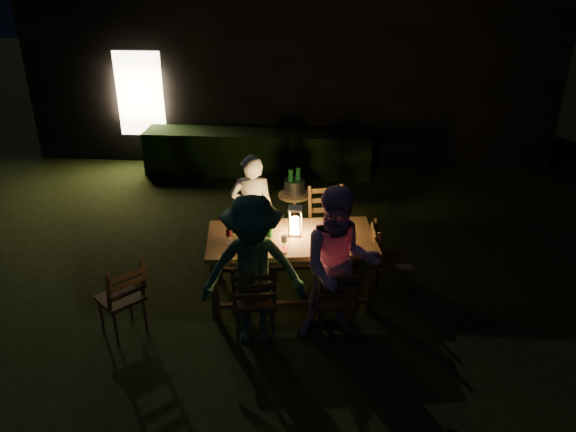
# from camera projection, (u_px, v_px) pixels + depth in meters

# --- Properties ---
(garden_envelope) EXTENTS (40.00, 40.00, 3.20)m
(garden_envelope) POSITION_uv_depth(u_px,v_px,m) (293.00, 65.00, 12.14)
(garden_envelope) COLOR black
(garden_envelope) RESTS_ON ground
(dining_table) EXTENTS (2.08, 1.25, 0.81)m
(dining_table) POSITION_uv_depth(u_px,v_px,m) (291.00, 243.00, 6.61)
(dining_table) COLOR #4E341A
(dining_table) RESTS_ON ground
(chair_near_left) EXTENTS (0.54, 0.57, 1.03)m
(chair_near_left) POSITION_uv_depth(u_px,v_px,m) (255.00, 312.00, 6.08)
(chair_near_left) COLOR #4E341A
(chair_near_left) RESTS_ON ground
(chair_near_right) EXTENTS (0.47, 0.50, 0.96)m
(chair_near_right) POSITION_uv_depth(u_px,v_px,m) (337.00, 310.00, 6.14)
(chair_near_right) COLOR #4E341A
(chair_near_right) RESTS_ON ground
(chair_far_left) EXTENTS (0.47, 0.49, 0.89)m
(chair_far_left) POSITION_uv_depth(u_px,v_px,m) (253.00, 247.00, 7.48)
(chair_far_left) COLOR #4E341A
(chair_far_left) RESTS_ON ground
(chair_far_right) EXTENTS (0.59, 0.61, 1.07)m
(chair_far_right) POSITION_uv_depth(u_px,v_px,m) (328.00, 241.00, 7.52)
(chair_far_right) COLOR #4E341A
(chair_far_right) RESTS_ON ground
(chair_end) EXTENTS (0.48, 0.45, 0.95)m
(chair_end) POSITION_uv_depth(u_px,v_px,m) (391.00, 271.00, 6.88)
(chair_end) COLOR #4E341A
(chair_end) RESTS_ON ground
(chair_spare) EXTENTS (0.63, 0.63, 0.97)m
(chair_spare) POSITION_uv_depth(u_px,v_px,m) (123.00, 310.00, 6.14)
(chair_spare) COLOR #4E341A
(chair_spare) RESTS_ON ground
(person_house_side) EXTENTS (0.61, 0.45, 1.55)m
(person_house_side) POSITION_uv_depth(u_px,v_px,m) (252.00, 211.00, 7.31)
(person_house_side) COLOR silver
(person_house_side) RESTS_ON ground
(person_opp_right) EXTENTS (0.94, 0.78, 1.76)m
(person_opp_right) POSITION_uv_depth(u_px,v_px,m) (340.00, 266.00, 5.84)
(person_opp_right) COLOR #DA96BD
(person_opp_right) RESTS_ON ground
(person_opp_left) EXTENTS (1.18, 0.78, 1.70)m
(person_opp_left) POSITION_uv_depth(u_px,v_px,m) (253.00, 272.00, 5.80)
(person_opp_left) COLOR #2B573B
(person_opp_left) RESTS_ON ground
(lantern) EXTENTS (0.16, 0.16, 0.35)m
(lantern) POSITION_uv_depth(u_px,v_px,m) (295.00, 223.00, 6.56)
(lantern) COLOR white
(lantern) RESTS_ON dining_table
(plate_far_left) EXTENTS (0.25, 0.25, 0.01)m
(plate_far_left) POSITION_uv_depth(u_px,v_px,m) (244.00, 229.00, 6.74)
(plate_far_left) COLOR white
(plate_far_left) RESTS_ON dining_table
(plate_near_left) EXTENTS (0.25, 0.25, 0.01)m
(plate_near_left) POSITION_uv_depth(u_px,v_px,m) (244.00, 246.00, 6.35)
(plate_near_left) COLOR white
(plate_near_left) RESTS_ON dining_table
(plate_far_right) EXTENTS (0.25, 0.25, 0.01)m
(plate_far_right) POSITION_uv_depth(u_px,v_px,m) (327.00, 226.00, 6.80)
(plate_far_right) COLOR white
(plate_far_right) RESTS_ON dining_table
(plate_near_right) EXTENTS (0.25, 0.25, 0.01)m
(plate_near_right) POSITION_uv_depth(u_px,v_px,m) (332.00, 244.00, 6.40)
(plate_near_right) COLOR white
(plate_near_right) RESTS_ON dining_table
(wineglass_a) EXTENTS (0.06, 0.06, 0.18)m
(wineglass_a) POSITION_uv_depth(u_px,v_px,m) (265.00, 220.00, 6.78)
(wineglass_a) COLOR #59070F
(wineglass_a) RESTS_ON dining_table
(wineglass_b) EXTENTS (0.06, 0.06, 0.18)m
(wineglass_b) POSITION_uv_depth(u_px,v_px,m) (229.00, 236.00, 6.39)
(wineglass_b) COLOR #59070F
(wineglass_b) RESTS_ON dining_table
(wineglass_c) EXTENTS (0.06, 0.06, 0.18)m
(wineglass_c) POSITION_uv_depth(u_px,v_px,m) (319.00, 240.00, 6.31)
(wineglass_c) COLOR #59070F
(wineglass_c) RESTS_ON dining_table
(wineglass_d) EXTENTS (0.06, 0.06, 0.18)m
(wineglass_d) POSITION_uv_depth(u_px,v_px,m) (341.00, 222.00, 6.74)
(wineglass_d) COLOR #59070F
(wineglass_d) RESTS_ON dining_table
(wineglass_e) EXTENTS (0.06, 0.06, 0.18)m
(wineglass_e) POSITION_uv_depth(u_px,v_px,m) (284.00, 242.00, 6.27)
(wineglass_e) COLOR silver
(wineglass_e) RESTS_ON dining_table
(bottle_table) EXTENTS (0.07, 0.07, 0.28)m
(bottle_table) POSITION_uv_depth(u_px,v_px,m) (270.00, 227.00, 6.50)
(bottle_table) COLOR #0F471E
(bottle_table) RESTS_ON dining_table
(napkin_left) EXTENTS (0.18, 0.14, 0.01)m
(napkin_left) POSITION_uv_depth(u_px,v_px,m) (280.00, 250.00, 6.28)
(napkin_left) COLOR red
(napkin_left) RESTS_ON dining_table
(napkin_right) EXTENTS (0.18, 0.14, 0.01)m
(napkin_right) POSITION_uv_depth(u_px,v_px,m) (341.00, 247.00, 6.34)
(napkin_right) COLOR red
(napkin_right) RESTS_ON dining_table
(phone) EXTENTS (0.14, 0.07, 0.01)m
(phone) POSITION_uv_depth(u_px,v_px,m) (238.00, 250.00, 6.27)
(phone) COLOR black
(phone) RESTS_ON dining_table
(side_table) EXTENTS (0.47, 0.47, 0.63)m
(side_table) POSITION_uv_depth(u_px,v_px,m) (294.00, 199.00, 8.20)
(side_table) COLOR olive
(side_table) RESTS_ON ground
(ice_bucket) EXTENTS (0.30, 0.30, 0.22)m
(ice_bucket) POSITION_uv_depth(u_px,v_px,m) (294.00, 187.00, 8.12)
(ice_bucket) COLOR #A5A8AD
(ice_bucket) RESTS_ON side_table
(bottle_bucket_a) EXTENTS (0.07, 0.07, 0.32)m
(bottle_bucket_a) POSITION_uv_depth(u_px,v_px,m) (291.00, 185.00, 8.07)
(bottle_bucket_a) COLOR #0F471E
(bottle_bucket_a) RESTS_ON side_table
(bottle_bucket_b) EXTENTS (0.07, 0.07, 0.32)m
(bottle_bucket_b) POSITION_uv_depth(u_px,v_px,m) (298.00, 183.00, 8.14)
(bottle_bucket_b) COLOR #0F471E
(bottle_bucket_b) RESTS_ON side_table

